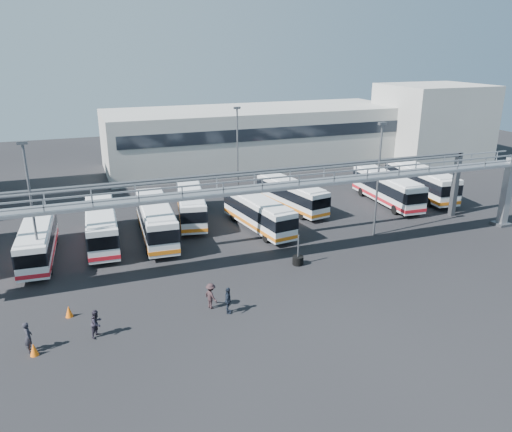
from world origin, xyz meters
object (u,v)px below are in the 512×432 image
object	(u,v)px
bus_4	(191,204)
pedestrian_d	(228,300)
pedestrian_c	(211,296)
cone_left	(34,349)
cone_right	(69,311)
bus_5	(258,212)
light_pole_mid	(378,174)
bus_1	(38,240)
pedestrian_a	(28,337)
bus_2	(101,225)
light_pole_left	(32,204)
tire_stack	(298,260)
light_pole_back	(237,149)
bus_8	(387,188)
bus_9	(420,181)
bus_3	(156,219)
bus_6	(291,194)
pedestrian_b	(97,323)

from	to	relation	value
bus_4	pedestrian_d	size ratio (longest dim) A/B	5.86
pedestrian_c	cone_left	xyz separation A→B (m)	(-10.65, -1.69, -0.50)
pedestrian_d	cone_right	world-z (taller)	pedestrian_d
bus_5	cone_left	world-z (taller)	bus_5
pedestrian_d	light_pole_mid	bearing A→B (deg)	-42.50
bus_1	pedestrian_a	world-z (taller)	bus_1
pedestrian_c	bus_2	bearing A→B (deg)	0.58
bus_4	light_pole_left	bearing A→B (deg)	-136.95
bus_1	bus_2	size ratio (longest dim) A/B	0.95
light_pole_mid	tire_stack	world-z (taller)	light_pole_mid
bus_4	tire_stack	bearing A→B (deg)	-57.77
light_pole_back	bus_4	bearing A→B (deg)	-141.35
bus_8	tire_stack	xyz separation A→B (m)	(-15.78, -11.17, -1.39)
bus_8	cone_right	xyz separation A→B (m)	(-32.78, -13.36, -1.44)
bus_1	tire_stack	distance (m)	20.74
bus_2	pedestrian_a	distance (m)	16.12
light_pole_mid	bus_8	world-z (taller)	light_pole_mid
bus_2	cone_left	size ratio (longest dim) A/B	14.30
light_pole_mid	bus_8	distance (m)	10.83
light_pole_back	tire_stack	size ratio (longest dim) A/B	4.10
tire_stack	bus_1	bearing A→B (deg)	156.93
bus_9	tire_stack	world-z (taller)	bus_9
light_pole_mid	light_pole_back	world-z (taller)	same
bus_1	bus_4	world-z (taller)	bus_4
bus_3	cone_right	world-z (taller)	bus_3
light_pole_back	bus_6	world-z (taller)	light_pole_back
bus_2	light_pole_back	bearing A→B (deg)	32.07
light_pole_mid	cone_right	distance (m)	27.36
pedestrian_a	pedestrian_d	distance (m)	11.75
light_pole_back	pedestrian_b	bearing A→B (deg)	-125.18
light_pole_mid	bus_6	distance (m)	11.03
light_pole_back	pedestrian_d	xyz separation A→B (m)	(-8.61, -23.76, -4.83)
bus_6	pedestrian_d	distance (m)	22.20
light_pole_back	bus_9	world-z (taller)	light_pole_back
bus_6	pedestrian_d	size ratio (longest dim) A/B	5.70
bus_8	pedestrian_d	bearing A→B (deg)	-142.07
bus_1	bus_4	xyz separation A→B (m)	(13.65, 5.09, 0.05)
tire_stack	pedestrian_b	bearing A→B (deg)	-161.54
bus_5	bus_4	bearing A→B (deg)	129.99
bus_4	bus_8	xyz separation A→B (m)	(21.17, -2.03, 0.09)
light_pole_left	light_pole_back	distance (m)	24.41
bus_2	bus_8	distance (m)	29.84
light_pole_mid	light_pole_back	bearing A→B (deg)	118.07
bus_2	bus_5	world-z (taller)	bus_2
bus_6	pedestrian_a	bearing A→B (deg)	-154.15
light_pole_back	bus_2	size ratio (longest dim) A/B	0.96
bus_9	bus_3	bearing A→B (deg)	-170.65
bus_3	pedestrian_c	xyz separation A→B (m)	(1.19, -13.73, -0.97)
bus_2	tire_stack	size ratio (longest dim) A/B	4.27
bus_5	bus_8	xyz separation A→B (m)	(15.88, 2.65, 0.13)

